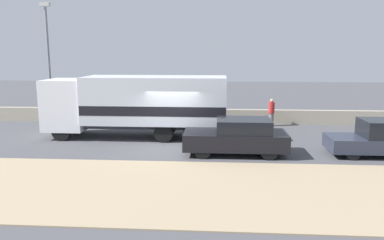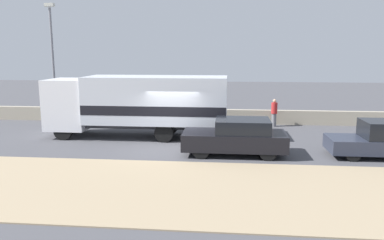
{
  "view_description": "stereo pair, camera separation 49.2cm",
  "coord_description": "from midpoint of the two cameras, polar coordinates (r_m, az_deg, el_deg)",
  "views": [
    {
      "loc": [
        2.1,
        -16.58,
        4.29
      ],
      "look_at": [
        0.93,
        0.52,
        1.2
      ],
      "focal_mm": 35.0,
      "sensor_mm": 36.0,
      "label": 1
    },
    {
      "loc": [
        2.59,
        -16.54,
        4.29
      ],
      "look_at": [
        0.93,
        0.52,
        1.2
      ],
      "focal_mm": 35.0,
      "sensor_mm": 36.0,
      "label": 2
    }
  ],
  "objects": [
    {
      "name": "stone_wall_backdrop",
      "position": [
        23.23,
        -1.94,
        0.65
      ],
      "size": [
        60.0,
        0.35,
        0.86
      ],
      "color": "#A39984",
      "rests_on": "ground_plane"
    },
    {
      "name": "box_truck",
      "position": [
        19.17,
        -8.86,
        2.57
      ],
      "size": [
        9.12,
        2.53,
        3.12
      ],
      "rotation": [
        0.0,
        0.0,
        3.14
      ],
      "color": "silver",
      "rests_on": "ground_plane"
    },
    {
      "name": "dirt_shoulder_foreground",
      "position": [
        12.31,
        -7.45,
        -10.16
      ],
      "size": [
        60.0,
        5.79,
        0.04
      ],
      "color": "#9E896B",
      "rests_on": "ground_plane"
    },
    {
      "name": "car_sedan_second",
      "position": [
        17.5,
        26.36,
        -2.55
      ],
      "size": [
        4.26,
        1.72,
        1.54
      ],
      "rotation": [
        0.0,
        0.0,
        3.14
      ],
      "color": "#282D3D",
      "rests_on": "ground_plane"
    },
    {
      "name": "pedestrian",
      "position": [
        22.51,
        11.4,
        1.21
      ],
      "size": [
        0.35,
        0.35,
        1.62
      ],
      "color": "slate",
      "rests_on": "ground_plane"
    },
    {
      "name": "car_hatchback",
      "position": [
        16.03,
        6.03,
        -2.51
      ],
      "size": [
        4.35,
        1.88,
        1.53
      ],
      "rotation": [
        0.0,
        0.0,
        3.14
      ],
      "color": "black",
      "rests_on": "ground_plane"
    },
    {
      "name": "ground_plane",
      "position": [
        17.26,
        -4.03,
        -4.19
      ],
      "size": [
        80.0,
        80.0,
        0.0
      ],
      "primitive_type": "plane",
      "color": "#47474C"
    },
    {
      "name": "street_lamp",
      "position": [
        24.29,
        -21.58,
        9.16
      ],
      "size": [
        0.56,
        0.28,
        7.16
      ],
      "color": "slate",
      "rests_on": "ground_plane"
    }
  ]
}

